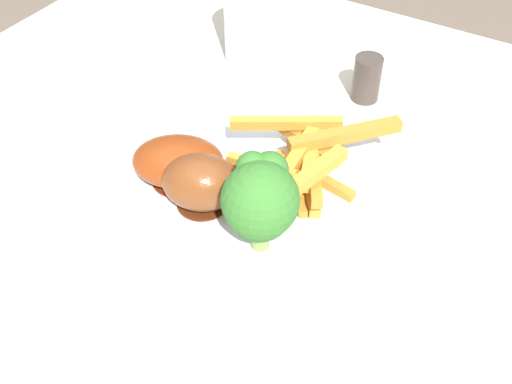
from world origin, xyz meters
name	(u,v)px	position (x,y,z in m)	size (l,w,h in m)	color
dining_table	(181,316)	(0.00, 0.00, 0.60)	(0.94, 0.78, 0.71)	beige
dinner_plate	(256,213)	(-0.06, 0.05, 0.72)	(0.30, 0.30, 0.01)	silver
broccoli_floret_front	(261,195)	(-0.03, 0.07, 0.78)	(0.07, 0.06, 0.08)	#85A64D
broccoli_floret_middle	(260,209)	(-0.02, 0.07, 0.77)	(0.05, 0.05, 0.07)	#8ABE48
carrot_fries_pile	(308,156)	(-0.12, 0.07, 0.75)	(0.14, 0.14, 0.05)	orange
chicken_drumstick_near	(182,162)	(-0.06, -0.02, 0.75)	(0.09, 0.13, 0.04)	#5A1E0A
chicken_drumstick_far	(206,183)	(-0.04, 0.01, 0.75)	(0.08, 0.12, 0.05)	#4E210F
water_glass	(254,13)	(-0.28, -0.08, 0.77)	(0.07, 0.07, 0.12)	silver
pepper_shaker	(367,78)	(-0.27, 0.06, 0.74)	(0.03, 0.03, 0.05)	#423833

